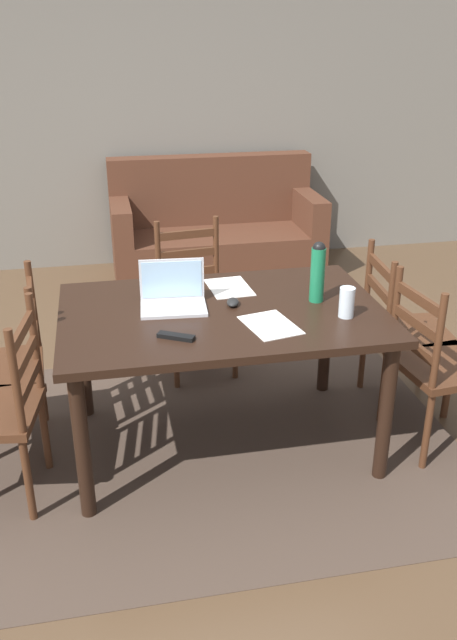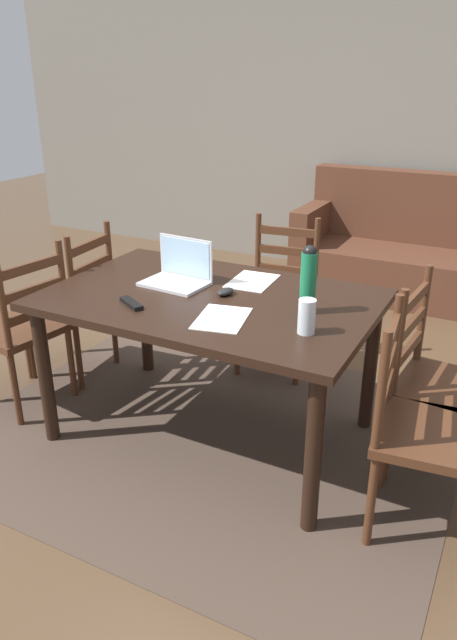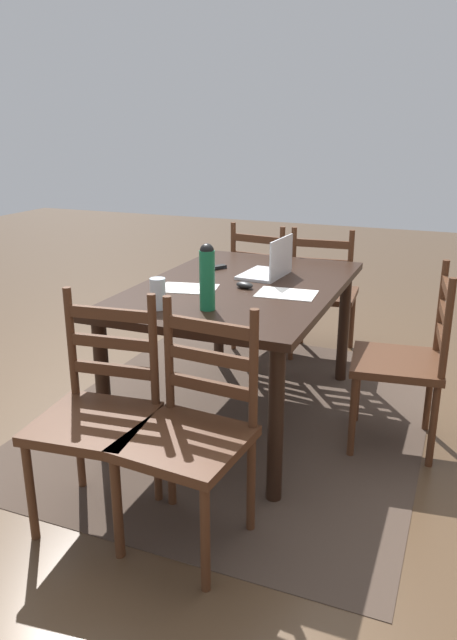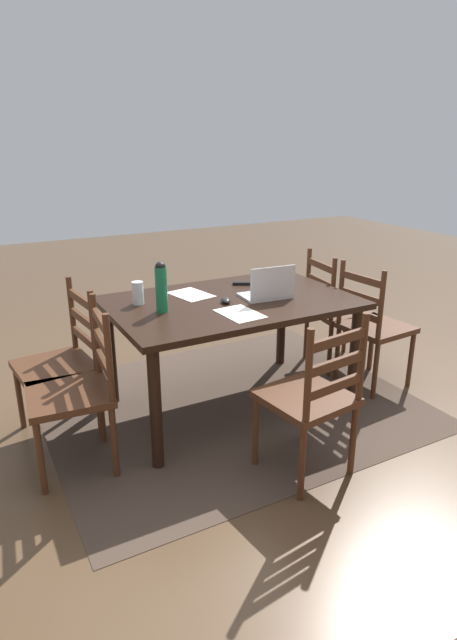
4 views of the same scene
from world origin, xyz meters
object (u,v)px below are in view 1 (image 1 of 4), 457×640
Objects in this scene: chair_right_near at (437,366)px; chair_left_far at (7,367)px; dining_table at (222,327)px; chair_right_far at (402,331)px; tv_remote at (176,336)px; chair_far_head at (195,301)px; drinking_glass at (347,302)px; computer_mouse at (233,302)px; water_bottle at (318,271)px; laptop at (173,295)px; couch at (215,234)px.

chair_left_far is at bearing 168.97° from chair_right_near.
chair_right_far is at bearing 11.01° from dining_table.
chair_right_near reaches higher than tv_remote.
chair_right_near reaches higher than dining_table.
dining_table is at bearing -11.00° from chair_left_far.
chair_far_head is 1.54m from chair_right_near.
chair_right_far is at bearing 0.01° from chair_left_far.
computer_mouse is (-0.50, 0.24, -0.06)m from drinking_glass.
water_bottle reaches higher than chair_far_head.
laptop is 3.36× the size of computer_mouse.
tv_remote is at bearing -174.45° from drinking_glass.
chair_left_far is 2.87m from couch.
chair_right_far is 1.28m from chair_far_head.
laptop is (-0.67, -2.55, 0.48)m from couch.
computer_mouse is (-0.43, 0.02, -0.14)m from water_bottle.
laptop is 2.28× the size of drinking_glass.
chair_left_far reaches higher than computer_mouse.
water_bottle is at bearing -60.35° from chair_far_head.
computer_mouse is (-0.38, -2.60, 0.44)m from couch.
computer_mouse is 0.59× the size of tv_remote.
couch is at bearing 96.46° from computer_mouse.
water_bottle is at bearing 158.55° from chair_right_near.
chair_right_far is 1.46m from tv_remote.
laptop is at bearing -174.91° from computer_mouse.
chair_right_far is 3.06× the size of water_bottle.
couch is at bearing 15.89° from tv_remote.
dining_table is 0.88× the size of couch.
chair_far_head is 1.00× the size of chair_left_far.
chair_right_near is (0.00, -0.42, 0.00)m from chair_right_far.
chair_far_head is at bearing 109.33° from computer_mouse.
couch reaches higher than chair_far_head.
computer_mouse is (1.14, -0.16, 0.33)m from chair_left_far.
chair_far_head and chair_right_near have the same top height.
couch is (1.52, 2.44, -0.11)m from chair_left_far.
chair_left_far is at bearing 166.15° from drinking_glass.
chair_right_far is 6.46× the size of drinking_glass.
drinking_glass is (0.57, -0.20, 0.16)m from dining_table.
chair_right_far is at bearing -32.01° from chair_far_head.
tv_remote is at bearing -160.07° from chair_right_far.
computer_mouse is at bearing -98.27° from couch.
chair_far_head is at bearing 134.62° from chair_right_near.
chair_far_head is at bearing 119.65° from water_bottle.
chair_right_near is at bearing -13.15° from laptop.
chair_far_head is at bearing 90.33° from dining_table.
chair_far_head is 1.82m from couch.
drinking_glass is (-0.51, 0.02, 0.39)m from chair_right_near.
chair_left_far is 6.46× the size of drinking_glass.
chair_right_far reaches higher than tv_remote.
water_bottle is (-0.59, -0.19, 0.47)m from chair_right_far.
couch is 2.69m from water_bottle.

